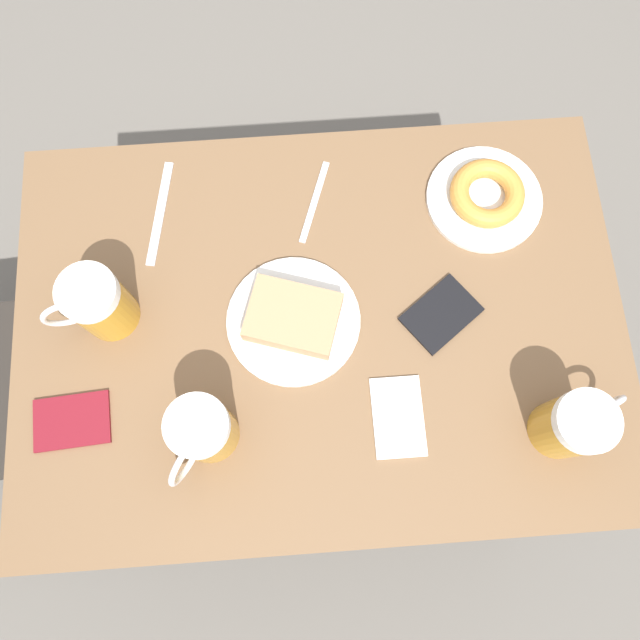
{
  "coord_description": "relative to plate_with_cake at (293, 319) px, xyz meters",
  "views": [
    {
      "loc": [
        -0.29,
        0.02,
        1.81
      ],
      "look_at": [
        0.0,
        0.0,
        0.78
      ],
      "focal_mm": 35.0,
      "sensor_mm": 36.0,
      "label": 1
    }
  ],
  "objects": [
    {
      "name": "passport_far_edge",
      "position": [
        -0.15,
        0.38,
        -0.02
      ],
      "size": [
        0.1,
        0.13,
        0.01
      ],
      "rotation": [
        0.0,
        0.0,
        3.21
      ],
      "color": "maroon",
      "rests_on": "table"
    },
    {
      "name": "plate_with_donut",
      "position": [
        0.21,
        -0.36,
        -0.0
      ],
      "size": [
        0.21,
        0.21,
        0.04
      ],
      "color": "white",
      "rests_on": "table"
    },
    {
      "name": "beer_mug_right",
      "position": [
        0.03,
        0.32,
        0.05
      ],
      "size": [
        0.1,
        0.14,
        0.14
      ],
      "color": "#C68C23",
      "rests_on": "table"
    },
    {
      "name": "plate_with_cake",
      "position": [
        0.0,
        0.0,
        0.0
      ],
      "size": [
        0.23,
        0.23,
        0.05
      ],
      "color": "white",
      "rests_on": "table"
    },
    {
      "name": "fork",
      "position": [
        0.23,
        -0.05,
        -0.02
      ],
      "size": [
        0.16,
        0.07,
        0.0
      ],
      "rotation": [
        0.0,
        0.0,
        4.37
      ],
      "color": "silver",
      "rests_on": "table"
    },
    {
      "name": "napkin_folded",
      "position": [
        -0.18,
        -0.16,
        -0.02
      ],
      "size": [
        0.13,
        0.08,
        0.0
      ],
      "rotation": [
        0.0,
        0.0,
        0.0
      ],
      "color": "white",
      "rests_on": "table"
    },
    {
      "name": "knife",
      "position": [
        0.22,
        0.23,
        -0.02
      ],
      "size": [
        0.21,
        0.05,
        0.0
      ],
      "rotation": [
        0.0,
        0.0,
        4.54
      ],
      "color": "silver",
      "rests_on": "table"
    },
    {
      "name": "passport_near_edge",
      "position": [
        -0.0,
        -0.26,
        -0.02
      ],
      "size": [
        0.15,
        0.15,
        0.01
      ],
      "rotation": [
        0.0,
        0.0,
        0.64
      ],
      "color": "black",
      "rests_on": "table"
    },
    {
      "name": "beer_mug_left",
      "position": [
        -0.22,
        -0.43,
        0.05
      ],
      "size": [
        0.1,
        0.14,
        0.14
      ],
      "color": "#C68C23",
      "rests_on": "table"
    },
    {
      "name": "ground_plane",
      "position": [
        -0.01,
        -0.05,
        -0.78
      ],
      "size": [
        8.0,
        8.0,
        0.0
      ],
      "primitive_type": "plane",
      "color": "#666059"
    },
    {
      "name": "beer_mug_center",
      "position": [
        -0.19,
        0.15,
        0.05
      ],
      "size": [
        0.13,
        0.1,
        0.14
      ],
      "color": "#C68C23",
      "rests_on": "table"
    },
    {
      "name": "table",
      "position": [
        -0.01,
        -0.05,
        -0.09
      ],
      "size": [
        0.75,
        1.07,
        0.76
      ],
      "color": "brown",
      "rests_on": "ground_plane"
    }
  ]
}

